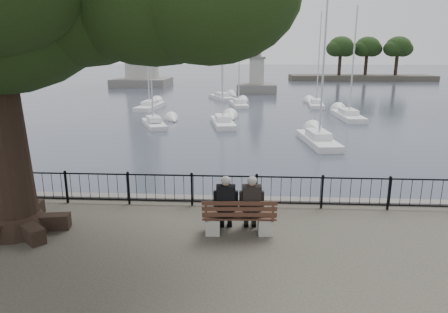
# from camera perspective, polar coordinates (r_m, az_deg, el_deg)

# --- Properties ---
(harbor) EXTENTS (260.00, 260.00, 1.20)m
(harbor) POSITION_cam_1_polar(r_m,az_deg,el_deg) (13.21, 0.13, -8.30)
(harbor) COLOR #615D59
(harbor) RESTS_ON ground
(railing) EXTENTS (22.06, 0.06, 1.00)m
(railing) POSITION_cam_1_polar(r_m,az_deg,el_deg) (12.37, 0.00, -4.67)
(railing) COLOR black
(railing) RESTS_ON ground
(bench) EXTENTS (1.94, 0.67, 1.01)m
(bench) POSITION_cam_1_polar(r_m,az_deg,el_deg) (10.62, 2.16, -9.22)
(bench) COLOR #9A9790
(bench) RESTS_ON ground
(person_left) EXTENTS (0.48, 0.81, 1.60)m
(person_left) POSITION_cam_1_polar(r_m,az_deg,el_deg) (10.56, 0.26, -7.07)
(person_left) COLOR black
(person_left) RESTS_ON ground
(person_right) EXTENTS (0.48, 0.81, 1.60)m
(person_right) POSITION_cam_1_polar(r_m,az_deg,el_deg) (10.58, 3.91, -7.06)
(person_right) COLOR black
(person_right) RESTS_ON ground
(lighthouse) EXTENTS (9.39, 9.39, 28.94)m
(lighthouse) POSITION_cam_1_polar(r_m,az_deg,el_deg) (73.85, -12.05, 19.28)
(lighthouse) COLOR #615D59
(lighthouse) RESTS_ON ground
(lion_monument) EXTENTS (5.62, 5.62, 8.38)m
(lion_monument) POSITION_cam_1_polar(r_m,az_deg,el_deg) (59.22, 4.66, 11.05)
(lion_monument) COLOR #615D59
(lion_monument) RESTS_ON ground
(sailboat_a) EXTENTS (2.97, 4.73, 8.76)m
(sailboat_a) POSITION_cam_1_polar(r_m,az_deg,el_deg) (32.20, -9.97, 4.77)
(sailboat_a) COLOR white
(sailboat_a) RESTS_ON ground
(sailboat_b) EXTENTS (2.42, 5.55, 11.57)m
(sailboat_b) POSITION_cam_1_polar(r_m,az_deg,el_deg) (32.22, -0.17, 5.08)
(sailboat_b) COLOR white
(sailboat_b) RESTS_ON ground
(sailboat_c) EXTENTS (2.20, 5.71, 11.64)m
(sailboat_c) POSITION_cam_1_polar(r_m,az_deg,el_deg) (26.27, 13.30, 2.52)
(sailboat_c) COLOR white
(sailboat_c) RESTS_ON ground
(sailboat_d) EXTENTS (1.91, 6.03, 9.71)m
(sailboat_d) POSITION_cam_1_polar(r_m,az_deg,el_deg) (37.25, 17.30, 5.63)
(sailboat_d) COLOR white
(sailboat_d) RESTS_ON ground
(sailboat_e) EXTENTS (2.21, 6.01, 13.78)m
(sailboat_e) POSITION_cam_1_polar(r_m,az_deg,el_deg) (42.80, -10.49, 7.25)
(sailboat_e) COLOR white
(sailboat_e) RESTS_ON ground
(sailboat_f) EXTENTS (2.30, 5.30, 9.66)m
(sailboat_f) POSITION_cam_1_polar(r_m,az_deg,el_deg) (44.08, 2.12, 7.58)
(sailboat_f) COLOR white
(sailboat_f) RESTS_ON ground
(sailboat_g) EXTENTS (1.84, 5.28, 10.01)m
(sailboat_g) POSITION_cam_1_polar(r_m,az_deg,el_deg) (45.01, 12.98, 7.37)
(sailboat_g) COLOR white
(sailboat_g) RESTS_ON ground
(sailboat_h) EXTENTS (3.78, 5.80, 14.29)m
(sailboat_h) POSITION_cam_1_polar(r_m,az_deg,el_deg) (50.84, -0.33, 8.64)
(sailboat_h) COLOR white
(sailboat_h) RESTS_ON ground
(far_shore) EXTENTS (30.00, 8.60, 9.18)m
(far_shore) POSITION_cam_1_polar(r_m,az_deg,el_deg) (92.05, 19.46, 12.71)
(far_shore) COLOR #3B3832
(far_shore) RESTS_ON ground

